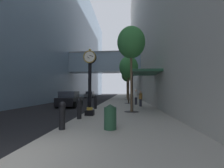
# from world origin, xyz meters

# --- Properties ---
(ground_plane) EXTENTS (110.00, 110.00, 0.00)m
(ground_plane) POSITION_xyz_m (0.00, 27.00, 0.00)
(ground_plane) COLOR black
(ground_plane) RESTS_ON ground
(sidewalk_right) EXTENTS (5.87, 80.00, 0.14)m
(sidewalk_right) POSITION_xyz_m (2.94, 30.00, 0.07)
(sidewalk_right) COLOR #9E998E
(sidewalk_right) RESTS_ON ground
(building_block_left) EXTENTS (22.80, 80.00, 29.49)m
(building_block_left) POSITION_xyz_m (-12.03, 29.98, 14.68)
(building_block_left) COLOR #758EA8
(building_block_left) RESTS_ON ground
(building_block_right) EXTENTS (9.00, 80.00, 39.65)m
(building_block_right) POSITION_xyz_m (10.37, 30.00, 19.82)
(building_block_right) COLOR #B7B2A8
(building_block_right) RESTS_ON ground
(street_clock) EXTENTS (0.84, 0.55, 4.41)m
(street_clock) POSITION_xyz_m (0.64, 6.81, 2.56)
(street_clock) COLOR black
(street_clock) RESTS_ON sidewalk_right
(bollard_nearest) EXTENTS (0.27, 0.27, 1.16)m
(bollard_nearest) POSITION_xyz_m (0.33, 2.98, 0.75)
(bollard_nearest) COLOR black
(bollard_nearest) RESTS_ON sidewalk_right
(bollard_second) EXTENTS (0.27, 0.27, 1.16)m
(bollard_second) POSITION_xyz_m (0.33, 5.51, 0.75)
(bollard_second) COLOR black
(bollard_second) RESTS_ON sidewalk_right
(bollard_third) EXTENTS (0.27, 0.27, 1.16)m
(bollard_third) POSITION_xyz_m (0.33, 8.03, 0.75)
(bollard_third) COLOR black
(bollard_third) RESTS_ON sidewalk_right
(bollard_fourth) EXTENTS (0.27, 0.27, 1.16)m
(bollard_fourth) POSITION_xyz_m (0.33, 10.55, 0.75)
(bollard_fourth) COLOR black
(bollard_fourth) RESTS_ON sidewalk_right
(street_tree_near) EXTENTS (2.16, 2.16, 6.60)m
(street_tree_near) POSITION_xyz_m (3.45, 8.77, 5.46)
(street_tree_near) COLOR #333335
(street_tree_near) RESTS_ON sidewalk_right
(street_tree_mid_near) EXTENTS (2.41, 2.41, 6.03)m
(street_tree_mid_near) POSITION_xyz_m (3.45, 16.83, 4.76)
(street_tree_mid_near) COLOR #333335
(street_tree_mid_near) RESTS_ON sidewalk_right
(street_tree_mid_far) EXTENTS (1.89, 1.89, 5.68)m
(street_tree_mid_far) POSITION_xyz_m (3.45, 24.90, 4.67)
(street_tree_mid_far) COLOR #333335
(street_tree_mid_far) RESTS_ON sidewalk_right
(street_tree_far) EXTENTS (2.41, 2.41, 6.48)m
(street_tree_far) POSITION_xyz_m (3.45, 32.96, 5.20)
(street_tree_far) COLOR #333335
(street_tree_far) RESTS_ON sidewalk_right
(trash_bin) EXTENTS (0.53, 0.53, 1.05)m
(trash_bin) POSITION_xyz_m (2.33, 3.17, 0.68)
(trash_bin) COLOR #234C33
(trash_bin) RESTS_ON sidewalk_right
(pedestrian_walking) EXTENTS (0.48, 0.48, 1.76)m
(pedestrian_walking) POSITION_xyz_m (4.24, 15.13, 1.08)
(pedestrian_walking) COLOR #23232D
(pedestrian_walking) RESTS_ON sidewalk_right
(pedestrian_by_clock) EXTENTS (0.48, 0.48, 1.57)m
(pedestrian_by_clock) POSITION_xyz_m (4.56, 13.06, 0.97)
(pedestrian_by_clock) COLOR #23232D
(pedestrian_by_clock) RESTS_ON sidewalk_right
(storefront_awning) EXTENTS (2.40, 3.60, 3.30)m
(storefront_awning) POSITION_xyz_m (4.63, 10.53, 3.28)
(storefront_awning) COLOR #235138
(storefront_awning) RESTS_ON sidewalk_right
(car_black_near) EXTENTS (2.19, 4.11, 1.69)m
(car_black_near) POSITION_xyz_m (-2.97, 13.24, 0.82)
(car_black_near) COLOR black
(car_black_near) RESTS_ON ground
(car_grey_mid) EXTENTS (2.07, 4.37, 1.58)m
(car_grey_mid) POSITION_xyz_m (-5.45, 34.79, 0.77)
(car_grey_mid) COLOR slate
(car_grey_mid) RESTS_ON ground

